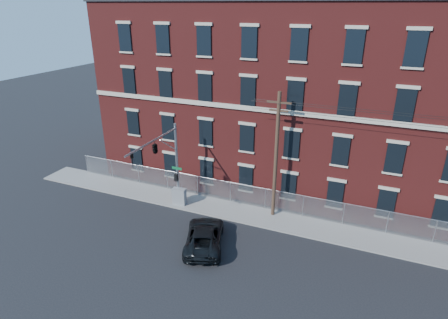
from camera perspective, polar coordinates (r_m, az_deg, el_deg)
name	(u,v)px	position (r m, az deg, el deg)	size (l,w,h in m)	color
ground	(223,248)	(26.88, -0.19, -13.38)	(140.00, 140.00, 0.00)	black
sidewalk	(409,248)	(29.75, 26.34, -11.99)	(65.00, 3.00, 0.12)	gray
mill_building	(424,105)	(34.97, 28.18, 7.31)	(55.30, 14.32, 16.30)	maroon
chain_link_fence	(411,226)	(30.36, 26.59, -9.10)	(59.06, 0.06, 1.85)	#A5A8AD
traffic_signal_mast	(161,154)	(28.49, -9.63, 0.85)	(0.90, 6.75, 7.00)	#9EA0A5
utility_pole_near	(276,154)	(28.42, 7.95, 0.80)	(1.80, 0.28, 10.00)	#412D20
pickup_truck	(204,236)	(26.82, -3.00, -11.54)	(2.50, 5.42, 1.51)	black
utility_cabinet	(179,196)	(31.85, -6.84, -5.60)	(1.13, 0.57, 1.42)	gray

